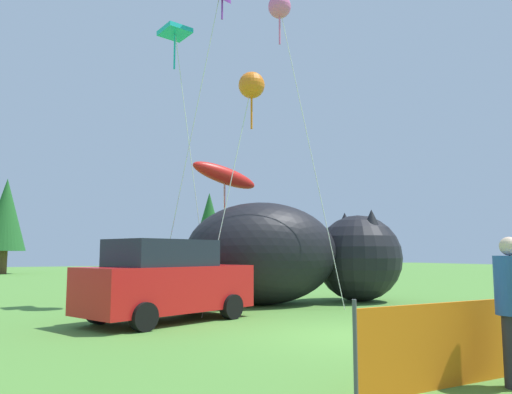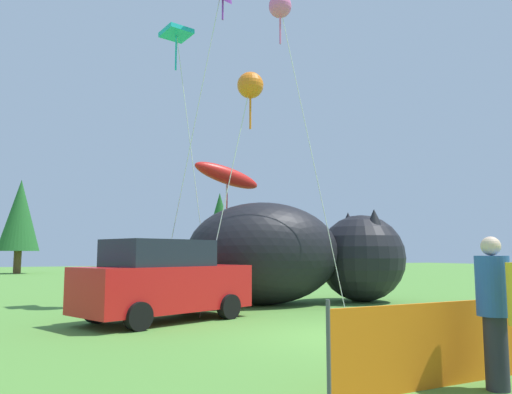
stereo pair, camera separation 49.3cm
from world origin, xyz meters
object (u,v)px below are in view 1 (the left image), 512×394
Objects in this scene: kite_pink_octopus at (280,9)px; inflatable_cat at (292,257)px; kite_orange_flower at (251,86)px; parked_car at (167,281)px; kite_teal_diamond at (176,38)px; kite_red_lizard at (225,176)px; spectator_in_grey_shirt at (512,304)px.

inflatable_cat is at bearing 44.24° from kite_pink_octopus.
kite_pink_octopus reaches higher than kite_orange_flower.
parked_car is 8.74m from kite_teal_diamond.
kite_pink_octopus is at bearing 33.83° from kite_orange_flower.
kite_orange_flower reaches higher than kite_red_lizard.
kite_teal_diamond is at bearing -165.11° from kite_red_lizard.
kite_pink_octopus reaches higher than parked_car.
kite_red_lizard is at bearing 84.76° from spectator_in_grey_shirt.
kite_red_lizard is at bearing 28.82° from parked_car.
spectator_in_grey_shirt is 13.87m from kite_teal_diamond.
kite_teal_diamond is at bearing 94.94° from spectator_in_grey_shirt.
kite_orange_flower is at bearing -133.88° from inflatable_cat.
kite_teal_diamond is at bearing 114.02° from kite_orange_flower.
parked_car is 5.60m from inflatable_cat.
kite_teal_diamond reaches higher than kite_red_lizard.
kite_orange_flower is at bearing -65.98° from kite_teal_diamond.
kite_pink_octopus reaches higher than kite_teal_diamond.
kite_red_lizard is at bearing 145.48° from inflatable_cat.
kite_red_lizard is (1.09, 11.90, 3.39)m from spectator_in_grey_shirt.
inflatable_cat is at bearing -15.78° from kite_teal_diamond.
parked_car is 0.61× the size of inflatable_cat.
parked_car is 9.75m from kite_pink_octopus.
kite_red_lizard reaches higher than spectator_in_grey_shirt.
spectator_in_grey_shirt is at bearing -96.78° from parked_car.
kite_red_lizard reaches higher than inflatable_cat.
spectator_in_grey_shirt is 12.42m from kite_red_lizard.
inflatable_cat is 1.56× the size of kite_red_lizard.
parked_car is at bearing -146.91° from inflatable_cat.
kite_pink_octopus is 3.73m from kite_orange_flower.
kite_red_lizard is (-1.79, 1.64, 2.87)m from inflatable_cat.
parked_car is 0.47× the size of kite_pink_octopus.
kite_teal_diamond reaches higher than inflatable_cat.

